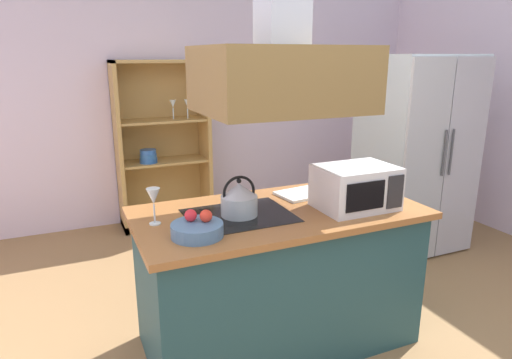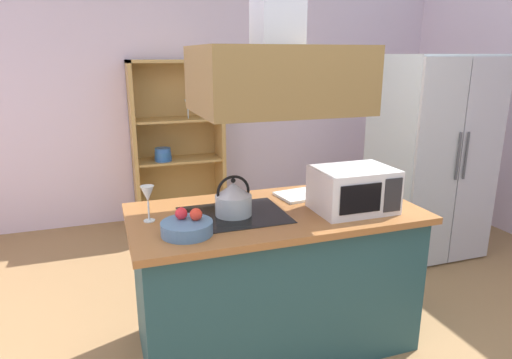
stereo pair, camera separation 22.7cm
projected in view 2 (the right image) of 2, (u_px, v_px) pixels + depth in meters
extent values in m
cube|color=silver|center=(194.00, 97.00, 5.01)|extent=(6.00, 0.12, 2.70)
cube|color=#21464A|center=(274.00, 281.00, 2.83)|extent=(1.65, 0.79, 0.86)
cube|color=#9A5F30|center=(275.00, 213.00, 2.70)|extent=(1.73, 0.87, 0.04)
cube|color=black|center=(234.00, 215.00, 2.62)|extent=(0.60, 0.48, 0.00)
cube|color=olive|center=(277.00, 79.00, 2.49)|extent=(0.90, 0.70, 0.36)
cube|color=#B4C2C6|center=(428.00, 157.00, 4.10)|extent=(0.90, 0.72, 1.81)
cube|color=#B8BABE|center=(436.00, 168.00, 3.69)|extent=(0.44, 0.03, 1.77)
cube|color=#B8B7C0|center=(479.00, 164.00, 3.83)|extent=(0.44, 0.03, 1.77)
cylinder|color=#4C4C51|center=(458.00, 156.00, 3.69)|extent=(0.02, 0.02, 0.40)
cylinder|color=#4C4C51|center=(466.00, 156.00, 3.72)|extent=(0.02, 0.02, 0.40)
cube|color=tan|center=(134.00, 147.00, 4.68)|extent=(0.04, 0.40, 1.75)
cube|color=tan|center=(220.00, 141.00, 4.97)|extent=(0.04, 0.40, 1.75)
cube|color=tan|center=(174.00, 61.00, 4.59)|extent=(0.96, 0.40, 0.03)
cube|color=tan|center=(182.00, 217.00, 5.05)|extent=(0.96, 0.40, 0.08)
cube|color=tan|center=(175.00, 141.00, 5.00)|extent=(0.96, 0.02, 1.75)
cube|color=tan|center=(179.00, 160.00, 4.87)|extent=(0.88, 0.36, 0.02)
cube|color=tan|center=(177.00, 119.00, 4.75)|extent=(0.88, 0.36, 0.02)
cylinder|color=#2C5EA8|center=(163.00, 159.00, 4.76)|extent=(0.18, 0.18, 0.05)
cylinder|color=#2F63A5|center=(163.00, 154.00, 4.75)|extent=(0.17, 0.17, 0.05)
cylinder|color=#305FAC|center=(163.00, 150.00, 4.74)|extent=(0.16, 0.16, 0.05)
cylinder|color=silver|center=(188.00, 113.00, 4.73)|extent=(0.01, 0.01, 0.12)
cone|color=silver|center=(188.00, 103.00, 4.71)|extent=(0.07, 0.07, 0.08)
cylinder|color=silver|center=(202.00, 112.00, 4.78)|extent=(0.01, 0.01, 0.12)
cone|color=silver|center=(202.00, 103.00, 4.75)|extent=(0.07, 0.07, 0.08)
cylinder|color=#AEBDC4|center=(234.00, 205.00, 2.60)|extent=(0.21, 0.21, 0.12)
cone|color=#B0B3BD|center=(233.00, 189.00, 2.57)|extent=(0.20, 0.20, 0.07)
sphere|color=black|center=(233.00, 180.00, 2.56)|extent=(0.03, 0.03, 0.03)
torus|color=black|center=(233.00, 192.00, 2.58)|extent=(0.20, 0.02, 0.20)
cube|color=white|center=(304.00, 195.00, 2.97)|extent=(0.37, 0.28, 0.02)
cube|color=silver|center=(353.00, 189.00, 2.67)|extent=(0.46, 0.34, 0.26)
cube|color=black|center=(361.00, 199.00, 2.49)|extent=(0.26, 0.01, 0.17)
cube|color=#262628|center=(393.00, 195.00, 2.56)|extent=(0.11, 0.01, 0.20)
cylinder|color=silver|center=(149.00, 221.00, 2.52)|extent=(0.06, 0.06, 0.01)
cylinder|color=silver|center=(149.00, 211.00, 2.51)|extent=(0.01, 0.01, 0.11)
cone|color=silver|center=(148.00, 194.00, 2.48)|extent=(0.08, 0.08, 0.09)
cylinder|color=#4C7299|center=(187.00, 228.00, 2.33)|extent=(0.27, 0.27, 0.07)
sphere|color=red|center=(196.00, 214.00, 2.34)|extent=(0.07, 0.07, 0.07)
sphere|color=red|center=(181.00, 213.00, 2.35)|extent=(0.06, 0.06, 0.06)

